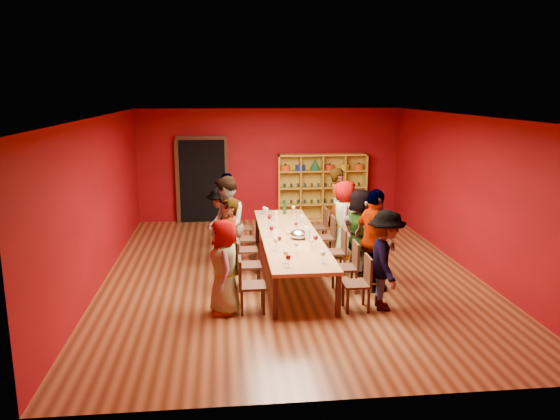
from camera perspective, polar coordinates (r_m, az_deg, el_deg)
The scene contains 50 objects.
room_shell at distance 10.29m, azimuth 1.07°, elevation 1.40°, with size 7.10×9.10×3.04m.
tasting_table at distance 10.48m, azimuth 1.05°, elevation -2.90°, with size 1.10×4.50×0.75m.
doorway at distance 14.66m, azimuth -8.11°, elevation 3.10°, with size 1.40×0.17×2.30m.
shelving_unit at distance 14.80m, azimuth 4.37°, elevation 2.73°, with size 2.40×0.40×1.80m.
chair_person_left_0 at distance 8.73m, azimuth -3.45°, elevation -7.51°, with size 0.42×0.42×0.89m.
person_left_0 at distance 8.64m, azimuth -5.84°, elevation -5.91°, with size 0.74×0.41×1.52m, color #5D8AC1.
chair_person_left_1 at distance 9.70m, azimuth -3.74°, elevation -5.44°, with size 0.42×0.42×0.89m.
person_left_1 at distance 9.60m, azimuth -5.30°, elevation -3.63°, with size 0.60×0.44×1.64m, color #141838.
chair_person_left_2 at distance 10.61m, azimuth -3.95°, elevation -3.87°, with size 0.42×0.42×0.89m.
person_left_2 at distance 10.49m, azimuth -5.68°, elevation -1.57°, with size 0.92×0.50×1.88m, color #141539.
chair_person_left_3 at distance 11.37m, azimuth -4.10°, elevation -2.75°, with size 0.42×0.42×0.89m.
person_left_3 at distance 11.30m, azimuth -6.18°, elevation -1.47°, with size 0.99×0.41×1.54m, color #C68493.
chair_person_left_4 at distance 12.26m, azimuth -4.25°, elevation -1.64°, with size 0.42×0.42×0.89m.
person_left_4 at distance 12.17m, azimuth -5.51°, elevation -0.06°, with size 0.99×0.45×1.70m, color pink.
chair_person_right_0 at distance 8.89m, azimuth 8.47°, elevation -7.25°, with size 0.42×0.42×0.89m.
person_right_0 at distance 8.89m, azimuth 10.97°, elevation -5.18°, with size 1.05×0.43×1.63m, color #5584B0.
chair_person_right_1 at distance 9.65m, azimuth 7.26°, elevation -5.62°, with size 0.42×0.42×0.89m.
person_right_1 at distance 9.64m, azimuth 9.84°, elevation -3.17°, with size 1.06×0.48×1.82m, color #535359.
chair_person_right_2 at distance 10.52m, azimuth 6.10°, elevation -4.06°, with size 0.42×0.42×0.89m.
person_right_2 at distance 10.53m, azimuth 8.40°, elevation -2.22°, with size 1.54×0.44×1.66m, color #577EB4.
chair_person_right_3 at distance 11.51m, azimuth 5.01°, elevation -2.58°, with size 0.42×0.42×0.89m.
person_right_3 at distance 11.51m, azimuth 6.79°, elevation -0.97°, with size 0.80×0.44×1.64m, color tan.
chair_person_right_4 at distance 12.33m, azimuth 4.25°, elevation -1.55°, with size 0.42×0.42×0.89m.
person_right_4 at distance 12.32m, azimuth 6.09°, elevation 0.28°, with size 0.65×0.48×1.78m, color #141738.
wine_glass_0 at distance 10.54m, azimuth -0.74°, elevation -1.63°, with size 0.09×0.09×0.22m.
wine_glass_1 at distance 9.46m, azimuth -0.43°, elevation -3.27°, with size 0.09×0.09×0.22m.
wine_glass_2 at distance 12.12m, azimuth -1.66°, elevation 0.13°, with size 0.08×0.08×0.19m.
wine_glass_3 at distance 10.31m, azimuth -0.89°, elevation -1.98°, with size 0.08×0.08×0.21m.
wine_glass_4 at distance 11.18m, azimuth -1.10°, elevation -0.80°, with size 0.09×0.09×0.22m.
wine_glass_5 at distance 9.68m, azimuth 3.75°, elevation -2.97°, with size 0.08×0.08×0.21m.
wine_glass_6 at distance 12.23m, azimuth 1.57°, elevation 0.20°, with size 0.07×0.07×0.18m.
wine_glass_7 at distance 9.56m, azimuth 3.33°, elevation -3.32°, with size 0.07×0.07×0.18m.
wine_glass_8 at distance 11.66m, azimuth -0.39°, elevation -0.34°, with size 0.08×0.08×0.19m.
wine_glass_9 at distance 10.34m, azimuth 2.81°, elevation -2.01°, with size 0.08×0.08×0.20m.
wine_glass_10 at distance 8.57m, azimuth 0.88°, elevation -5.03°, with size 0.08×0.08×0.21m.
wine_glass_11 at distance 10.78m, azimuth 1.68°, elevation -1.49°, with size 0.07×0.07×0.18m.
wine_glass_12 at distance 12.01m, azimuth -1.41°, elevation 0.02°, with size 0.08×0.08×0.19m.
wine_glass_13 at distance 9.98m, azimuth 0.85°, elevation -2.48°, with size 0.08×0.08×0.21m.
wine_glass_14 at distance 11.43m, azimuth -1.07°, elevation -0.65°, with size 0.07×0.07×0.18m.
wine_glass_15 at distance 11.24m, azimuth 2.33°, elevation -0.78°, with size 0.08×0.08×0.21m.
wine_glass_16 at distance 8.78m, azimuth 0.62°, elevation -4.57°, with size 0.08×0.08×0.21m.
wine_glass_17 at distance 8.77m, azimuth 4.50°, elevation -4.63°, with size 0.08×0.08×0.21m.
wine_glass_18 at distance 12.20m, azimuth 1.42°, elevation 0.23°, with size 0.08×0.08×0.19m.
wine_glass_19 at distance 10.50m, azimuth 2.65°, elevation -1.85°, with size 0.07×0.07×0.18m.
wine_glass_20 at distance 9.66m, azimuth -0.07°, elevation -3.05°, with size 0.08×0.08×0.19m.
wine_glass_21 at distance 9.27m, azimuth 1.72°, elevation -3.67°, with size 0.08×0.08×0.21m.
spittoon_bowl at distance 10.21m, azimuth 1.97°, elevation -2.57°, with size 0.34×0.34×0.18m, color #B8BBC0.
carafe_a at distance 10.93m, azimuth -0.42°, elevation -1.29°, with size 0.11×0.11×0.28m.
carafe_b at distance 10.09m, azimuth 2.92°, elevation -2.57°, with size 0.10×0.10×0.24m.
wine_bottle at distance 12.19m, azimuth 0.49°, elevation 0.10°, with size 0.08×0.08×0.30m.
Camera 1 is at (-1.25, -10.03, 3.47)m, focal length 35.00 mm.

